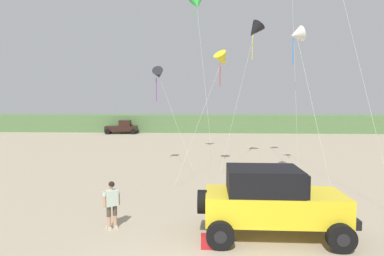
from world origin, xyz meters
name	(u,v)px	position (x,y,z in m)	size (l,w,h in m)	color
dune_ridge	(176,123)	(-4.97, 45.62, 1.32)	(90.00, 9.00, 2.63)	#567A47
jeep	(272,200)	(2.75, 3.22, 1.20)	(4.85, 2.39, 2.26)	yellow
person_watching	(112,202)	(-2.62, 3.55, 0.94)	(0.51, 0.46, 1.67)	tan
cooler_box	(210,241)	(0.77, 2.28, 0.19)	(0.56, 0.36, 0.38)	#B21E23
distant_pickup	(122,127)	(-12.28, 39.55, 0.94)	(4.77, 2.80, 1.98)	black
kite_red_delta	(197,3)	(-0.36, 18.26, 12.09)	(2.16, 6.85, 12.89)	green
kite_pink_ribbon	(222,60)	(1.50, 13.94, 7.18)	(3.30, 5.33, 7.88)	yellow
kite_black_sled	(296,35)	(5.30, 10.57, 7.98)	(0.95, 5.99, 8.54)	white
kite_green_box	(255,30)	(3.90, 16.75, 9.63)	(3.35, 4.92, 10.43)	black
kite_orange_streamer	(158,74)	(-2.83, 14.98, 6.36)	(2.94, 2.64, 6.87)	black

